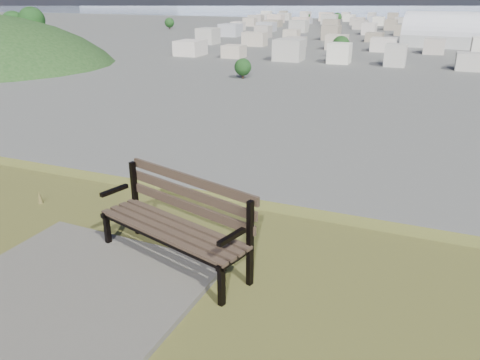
% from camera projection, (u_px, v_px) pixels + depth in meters
% --- Properties ---
extents(park_bench, '(1.99, 1.12, 1.00)m').
position_uv_depth(park_bench, '(178.00, 217.00, 5.22)').
color(park_bench, '#463428').
rests_on(park_bench, hilltop_mesa).
extents(gravel_patch, '(2.59, 3.62, 0.07)m').
position_uv_depth(gravel_patch, '(22.00, 331.00, 4.26)').
color(gravel_patch, '#5F5C53').
rests_on(gravel_patch, hilltop_mesa).
extents(arena, '(59.34, 30.65, 24.02)m').
position_uv_depth(arena, '(459.00, 37.00, 250.39)').
color(arena, '#B5B5B0').
rests_on(arena, ground).
extents(city_blocks, '(395.00, 361.00, 7.00)m').
position_uv_depth(city_blocks, '(439.00, 27.00, 349.42)').
color(city_blocks, beige).
rests_on(city_blocks, ground).
extents(city_trees, '(406.52, 387.20, 9.98)m').
position_uv_depth(city_trees, '(393.00, 31.00, 293.49)').
color(city_trees, '#332319').
rests_on(city_trees, ground).
extents(bay_water, '(2400.00, 700.00, 0.12)m').
position_uv_depth(bay_water, '(443.00, 10.00, 784.48)').
color(bay_water, '#92A4BA').
rests_on(bay_water, ground).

